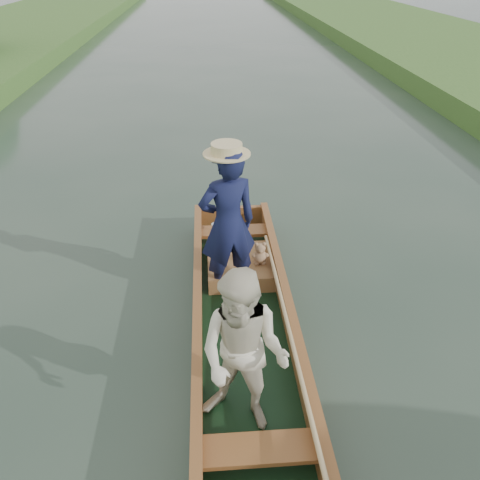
{
  "coord_description": "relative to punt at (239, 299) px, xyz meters",
  "views": [
    {
      "loc": [
        -0.33,
        -3.93,
        3.76
      ],
      "look_at": [
        0.0,
        0.6,
        0.95
      ],
      "focal_mm": 35.0,
      "sensor_mm": 36.0,
      "label": 1
    }
  ],
  "objects": [
    {
      "name": "ground",
      "position": [
        0.06,
        0.08,
        -0.64
      ],
      "size": [
        120.0,
        120.0,
        0.0
      ],
      "primitive_type": "plane",
      "color": "#283D30",
      "rests_on": "ground"
    },
    {
      "name": "punt",
      "position": [
        0.0,
        0.0,
        0.0
      ],
      "size": [
        1.15,
        5.0,
        2.0
      ],
      "color": "black",
      "rests_on": "ground"
    }
  ]
}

